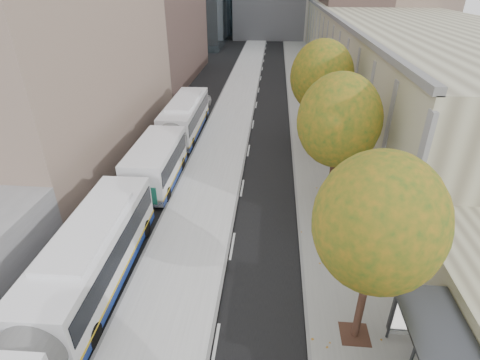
# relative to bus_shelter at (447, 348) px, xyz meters

# --- Properties ---
(bus_platform) EXTENTS (4.25, 150.00, 0.15)m
(bus_platform) POSITION_rel_bus_shelter_xyz_m (-9.56, 24.04, -2.11)
(bus_platform) COLOR #BCBCBC
(bus_platform) RESTS_ON ground
(sidewalk) EXTENTS (4.75, 150.00, 0.08)m
(sidewalk) POSITION_rel_bus_shelter_xyz_m (-1.56, 24.04, -2.15)
(sidewalk) COLOR gray
(sidewalk) RESTS_ON ground
(building_tan) EXTENTS (18.00, 92.00, 8.00)m
(building_tan) POSITION_rel_bus_shelter_xyz_m (9.81, 53.04, 1.81)
(building_tan) COLOR gray
(building_tan) RESTS_ON ground
(bus_shelter) EXTENTS (1.90, 4.40, 2.53)m
(bus_shelter) POSITION_rel_bus_shelter_xyz_m (0.00, 0.00, 0.00)
(bus_shelter) COLOR #383A3F
(bus_shelter) RESTS_ON sidewalk
(tree_c) EXTENTS (4.20, 4.20, 7.28)m
(tree_c) POSITION_rel_bus_shelter_xyz_m (-2.09, 2.04, 3.06)
(tree_c) COLOR #321E15
(tree_c) RESTS_ON sidewalk
(tree_d) EXTENTS (4.40, 4.40, 7.60)m
(tree_d) POSITION_rel_bus_shelter_xyz_m (-2.09, 11.04, 3.28)
(tree_d) COLOR #321E15
(tree_d) RESTS_ON sidewalk
(tree_e) EXTENTS (4.60, 4.60, 7.92)m
(tree_e) POSITION_rel_bus_shelter_xyz_m (-2.09, 20.04, 3.50)
(tree_e) COLOR #321E15
(tree_e) RESTS_ON sidewalk
(bus_near) EXTENTS (2.94, 17.15, 2.85)m
(bus_near) POSITION_rel_bus_shelter_xyz_m (-12.92, 0.19, -0.63)
(bus_near) COLOR white
(bus_near) RESTS_ON ground
(bus_far) EXTENTS (2.73, 17.19, 2.86)m
(bus_far) POSITION_rel_bus_shelter_xyz_m (-12.96, 18.32, -0.63)
(bus_far) COLOR white
(bus_far) RESTS_ON ground
(distant_car) EXTENTS (2.03, 3.80, 1.23)m
(distant_car) POSITION_rel_bus_shelter_xyz_m (-13.08, 29.45, -1.57)
(distant_car) COLOR silver
(distant_car) RESTS_ON ground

